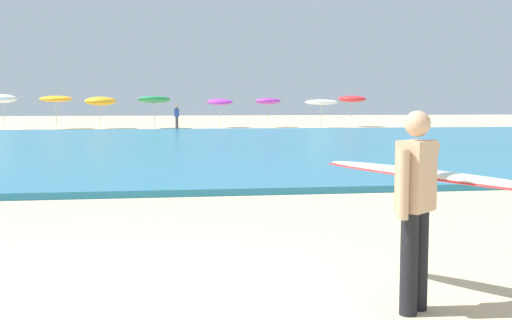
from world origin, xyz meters
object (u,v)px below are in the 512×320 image
(beach_umbrella_7, at_px, (352,99))
(beachgoer_near_row_left, at_px, (177,117))
(beach_umbrella_0, at_px, (3,99))
(beach_umbrella_4, at_px, (220,102))
(beach_umbrella_6, at_px, (321,102))
(beach_umbrella_2, at_px, (100,101))
(beach_umbrella_3, at_px, (154,100))
(beach_umbrella_5, at_px, (268,101))
(surfer_with_board, at_px, (429,190))
(beach_umbrella_1, at_px, (56,99))

(beach_umbrella_7, xyz_separation_m, beachgoer_near_row_left, (-12.84, -2.11, -1.20))
(beach_umbrella_0, xyz_separation_m, beach_umbrella_4, (14.23, 1.80, -0.20))
(beach_umbrella_6, height_order, beachgoer_near_row_left, beach_umbrella_6)
(beach_umbrella_0, distance_m, beach_umbrella_2, 6.15)
(beach_umbrella_6, bearing_deg, beachgoer_near_row_left, -179.51)
(beach_umbrella_3, bearing_deg, beach_umbrella_5, 5.68)
(beach_umbrella_3, relative_size, beachgoer_near_row_left, 1.47)
(beach_umbrella_5, bearing_deg, beach_umbrella_2, -175.28)
(surfer_with_board, distance_m, beach_umbrella_5, 39.95)
(beach_umbrella_4, distance_m, beach_umbrella_7, 9.77)
(surfer_with_board, relative_size, beach_umbrella_2, 0.96)
(beach_umbrella_2, xyz_separation_m, beach_umbrella_5, (11.69, 0.96, -0.00))
(beach_umbrella_3, xyz_separation_m, beach_umbrella_7, (14.35, 0.79, 0.06))
(beach_umbrella_1, distance_m, beach_umbrella_7, 20.89)
(beach_umbrella_0, bearing_deg, beach_umbrella_5, 6.61)
(beach_umbrella_3, bearing_deg, beach_umbrella_1, -179.21)
(beach_umbrella_7, bearing_deg, beach_umbrella_1, -177.58)
(beach_umbrella_0, relative_size, beach_umbrella_1, 1.01)
(beach_umbrella_5, xyz_separation_m, beachgoer_near_row_left, (-6.58, -2.13, -1.03))
(surfer_with_board, relative_size, beach_umbrella_5, 0.99)
(surfer_with_board, bearing_deg, beach_umbrella_2, 99.58)
(beach_umbrella_3, bearing_deg, surfer_with_board, -85.68)
(beach_umbrella_0, relative_size, beachgoer_near_row_left, 1.47)
(beach_umbrella_4, height_order, beach_umbrella_6, beach_umbrella_4)
(beach_umbrella_2, bearing_deg, beach_umbrella_3, 2.55)
(beach_umbrella_4, relative_size, beach_umbrella_7, 0.92)
(beach_umbrella_0, xyz_separation_m, beach_umbrella_6, (21.16, 0.02, -0.22))
(beach_umbrella_7, bearing_deg, beach_umbrella_3, -176.84)
(beach_umbrella_2, distance_m, beach_umbrella_5, 11.73)
(beach_umbrella_5, bearing_deg, beach_umbrella_1, -176.50)
(beach_umbrella_0, xyz_separation_m, beach_umbrella_2, (6.05, 1.09, -0.15))
(beach_umbrella_0, height_order, beach_umbrella_6, beach_umbrella_0)
(beach_umbrella_2, relative_size, beach_umbrella_3, 0.95)
(beach_umbrella_7, bearing_deg, beach_umbrella_5, 179.88)
(beach_umbrella_3, distance_m, beachgoer_near_row_left, 2.31)
(beach_umbrella_3, height_order, beach_umbrella_7, beach_umbrella_3)
(beach_umbrella_0, distance_m, beachgoer_near_row_left, 11.22)
(beach_umbrella_1, xyz_separation_m, beach_umbrella_3, (6.52, 0.09, -0.05))
(beach_umbrella_2, distance_m, beach_umbrella_3, 3.60)
(beach_umbrella_2, relative_size, beach_umbrella_4, 1.04)
(beach_umbrella_3, bearing_deg, beach_umbrella_0, -172.60)
(beach_umbrella_0, relative_size, beach_umbrella_4, 1.09)
(beach_umbrella_1, height_order, beachgoer_near_row_left, beach_umbrella_1)
(beach_umbrella_3, height_order, beach_umbrella_6, beach_umbrella_3)
(surfer_with_board, height_order, beach_umbrella_6, beach_umbrella_6)
(beach_umbrella_6, bearing_deg, beach_umbrella_7, 35.65)
(beachgoer_near_row_left, bearing_deg, beach_umbrella_5, 17.90)
(beach_umbrella_3, bearing_deg, beach_umbrella_6, -6.12)
(beach_umbrella_1, height_order, beach_umbrella_4, beach_umbrella_1)
(beach_umbrella_4, xyz_separation_m, beach_umbrella_6, (6.93, -1.79, -0.03))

